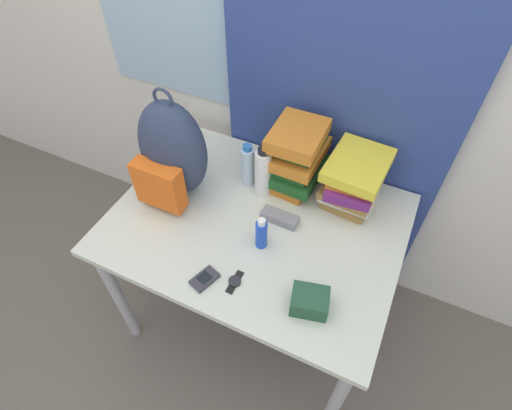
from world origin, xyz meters
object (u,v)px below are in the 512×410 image
Objects in this scene: camera_pouch at (310,301)px; water_bottle at (248,166)px; sunscreen_bottle at (261,234)px; sunglasses_case at (280,218)px; wristwatch at (235,282)px; book_stack_left at (297,157)px; cell_phone at (205,279)px; book_stack_center at (353,180)px; sports_bottle at (263,173)px; backpack at (172,153)px.

water_bottle is at bearing 135.07° from camera_pouch.
water_bottle is 1.40× the size of sunscreen_bottle.
wristwatch is at bearing -95.63° from sunglasses_case.
book_stack_left is 1.91× the size of sunglasses_case.
cell_phone is 0.78× the size of camera_pouch.
book_stack_left reaches higher than book_stack_center.
camera_pouch is at bearing -33.11° from sunscreen_bottle.
book_stack_center is 2.02× the size of sunscreen_bottle.
water_bottle is at bearing 145.96° from sunglasses_case.
sports_bottle is 1.58× the size of sunglasses_case.
book_stack_left is at bearing 49.98° from sports_bottle.
backpack is 4.37× the size of cell_phone.
sports_bottle is (-0.34, -0.11, -0.00)m from book_stack_center.
sunglasses_case is (-0.22, -0.23, -0.10)m from book_stack_center.
water_bottle is 1.82× the size of cell_phone.
sunscreen_bottle is at bearing -122.40° from book_stack_center.
book_stack_center is 1.45× the size of water_bottle.
book_stack_center is 0.44m from sunscreen_bottle.
sunglasses_case is at bearing 84.37° from wristwatch.
sports_bottle is 0.56m from camera_pouch.
cell_phone is 0.37m from camera_pouch.
book_stack_center is 3.06× the size of wristwatch.
camera_pouch is at bearing -48.95° from sports_bottle.
cell_phone is at bearing -159.21° from wristwatch.
book_stack_center is at bearing 46.67° from sunglasses_case.
sunscreen_bottle reaches higher than cell_phone.
backpack is 3.34× the size of sunscreen_bottle.
sports_bottle is at bearing -130.02° from book_stack_left.
wristwatch is at bearing -35.36° from backpack.
water_bottle is 1.35× the size of sunglasses_case.
backpack reaches higher than sunscreen_bottle.
book_stack_left reaches higher than sunglasses_case.
backpack is 0.32m from water_bottle.
sunscreen_bottle reaches higher than camera_pouch.
wristwatch is at bearing -69.18° from water_bottle.
sunscreen_bottle is (0.11, -0.25, -0.05)m from sports_bottle.
backpack reaches higher than water_bottle.
water_bottle is at bearing 161.43° from sports_bottle.
backpack reaches higher than book_stack_center.
backpack is at bearing -156.55° from sports_bottle.
book_stack_left is 0.15m from sports_bottle.
backpack is 3.23× the size of sunglasses_case.
book_stack_left is 1.42× the size of water_bottle.
sports_bottle is 0.49m from cell_phone.
sports_bottle is at bearing 23.45° from backpack.
sunscreen_bottle is (0.19, -0.28, -0.03)m from water_bottle.
backpack is at bearing 144.64° from wristwatch.
book_stack_left is at bearing 179.47° from book_stack_center.
book_stack_center is 2.64× the size of cell_phone.
sunglasses_case is (0.13, -0.11, -0.10)m from sports_bottle.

